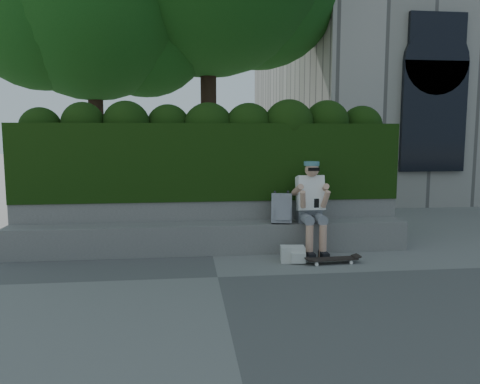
{
  "coord_description": "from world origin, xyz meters",
  "views": [
    {
      "loc": [
        -0.39,
        -5.68,
        1.78
      ],
      "look_at": [
        0.4,
        1.0,
        0.95
      ],
      "focal_mm": 35.0,
      "sensor_mm": 36.0,
      "label": 1
    }
  ],
  "objects": [
    {
      "name": "ground",
      "position": [
        0.0,
        0.0,
        0.0
      ],
      "size": [
        80.0,
        80.0,
        0.0
      ],
      "primitive_type": "plane",
      "color": "slate",
      "rests_on": "ground"
    },
    {
      "name": "bench_ledge",
      "position": [
        0.0,
        1.25,
        0.23
      ],
      "size": [
        6.0,
        0.45,
        0.45
      ],
      "primitive_type": "cube",
      "color": "gray",
      "rests_on": "ground"
    },
    {
      "name": "planter_wall",
      "position": [
        0.0,
        1.73,
        0.38
      ],
      "size": [
        6.0,
        0.5,
        0.75
      ],
      "primitive_type": "cube",
      "color": "gray",
      "rests_on": "ground"
    },
    {
      "name": "hedge",
      "position": [
        0.0,
        1.95,
        1.35
      ],
      "size": [
        6.0,
        1.0,
        1.2
      ],
      "primitive_type": "cube",
      "color": "black",
      "rests_on": "planter_wall"
    },
    {
      "name": "person",
      "position": [
        1.48,
        1.07,
        0.75
      ],
      "size": [
        0.4,
        0.76,
        1.38
      ],
      "color": "slate",
      "rests_on": "ground"
    },
    {
      "name": "skateboard",
      "position": [
        1.62,
        0.44,
        0.06
      ],
      "size": [
        0.72,
        0.22,
        0.07
      ],
      "rotation": [
        0.0,
        0.0,
        0.06
      ],
      "color": "black",
      "rests_on": "ground"
    },
    {
      "name": "backpack_plaid",
      "position": [
        1.05,
        1.15,
        0.67
      ],
      "size": [
        0.33,
        0.23,
        0.45
      ],
      "primitive_type": "cube",
      "rotation": [
        0.0,
        0.0,
        -0.22
      ],
      "color": "#A2A3A7",
      "rests_on": "bench_ledge"
    },
    {
      "name": "backpack_ground",
      "position": [
        1.1,
        0.6,
        0.11
      ],
      "size": [
        0.36,
        0.28,
        0.22
      ],
      "primitive_type": "cube",
      "rotation": [
        0.0,
        0.0,
        -0.13
      ],
      "color": "silver",
      "rests_on": "ground"
    }
  ]
}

